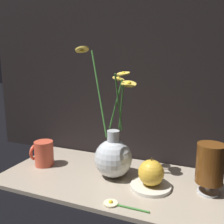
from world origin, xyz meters
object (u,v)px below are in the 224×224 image
(yellow_mug, at_px, (44,153))
(orange_fruit, at_px, (151,173))
(tea_glass, at_px, (210,165))
(vase_with_flowers, at_px, (114,156))

(yellow_mug, height_order, orange_fruit, orange_fruit)
(tea_glass, bearing_deg, orange_fruit, -168.12)
(vase_with_flowers, relative_size, orange_fruit, 4.83)
(yellow_mug, bearing_deg, orange_fruit, -3.16)
(vase_with_flowers, distance_m, tea_glass, 0.28)
(yellow_mug, bearing_deg, tea_glass, 1.15)
(tea_glass, bearing_deg, yellow_mug, -178.85)
(vase_with_flowers, relative_size, tea_glass, 2.80)
(tea_glass, height_order, orange_fruit, tea_glass)
(vase_with_flowers, relative_size, yellow_mug, 4.62)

